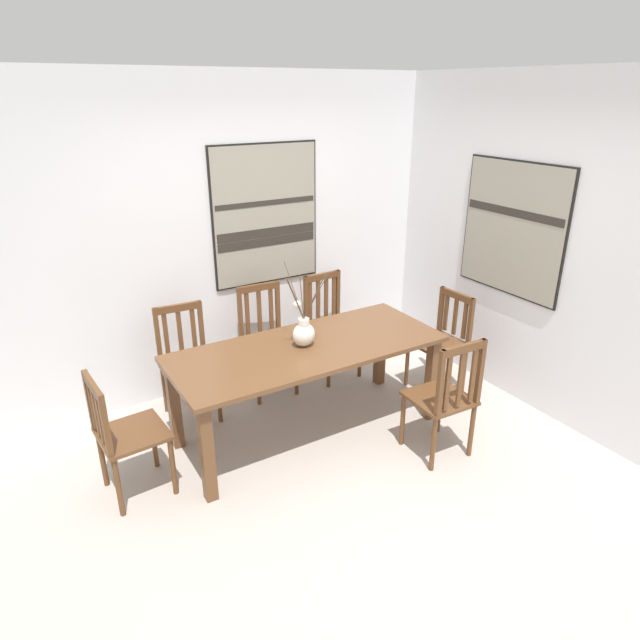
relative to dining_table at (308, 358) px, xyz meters
name	(u,v)px	position (x,y,z in m)	size (l,w,h in m)	color
ground_plane	(361,477)	(0.04, -0.68, -0.67)	(6.40, 6.40, 0.03)	#B2A89E
wall_back	(244,235)	(0.04, 1.18, 0.70)	(6.40, 0.12, 2.70)	silver
wall_side	(562,255)	(1.90, -0.68, 0.70)	(0.12, 6.40, 2.70)	silver
dining_table	(308,358)	(0.00, 0.00, 0.00)	(2.08, 0.85, 0.75)	brown
centerpiece_vase	(304,332)	(-0.02, 0.02, 0.22)	(0.30, 0.35, 0.63)	silver
chair_0	(330,324)	(0.68, 0.77, -0.15)	(0.44, 0.44, 0.96)	brown
chair_1	(187,362)	(-0.72, 0.75, -0.17)	(0.45, 0.45, 0.94)	brown
chair_2	(445,397)	(0.70, -0.77, -0.16)	(0.44, 0.44, 0.96)	brown
chair_3	(442,340)	(1.38, 0.00, -0.18)	(0.43, 0.43, 0.90)	brown
chair_4	(123,433)	(-1.40, -0.01, -0.17)	(0.45, 0.45, 0.90)	brown
chair_5	(266,339)	(0.03, 0.80, -0.16)	(0.44, 0.44, 0.96)	brown
painting_on_back_wall	(266,215)	(0.22, 1.11, 0.87)	(1.01, 0.05, 1.22)	black
painting_on_side_wall	(513,229)	(1.83, -0.24, 0.82)	(0.05, 1.03, 1.10)	black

